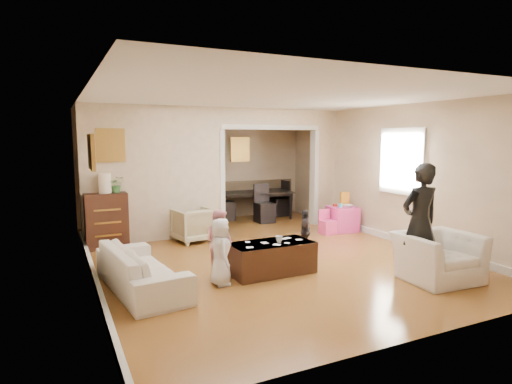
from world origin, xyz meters
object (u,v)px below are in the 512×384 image
child_toddler (305,231)px  child_kneel_b (219,242)px  coffee_table (271,258)px  armchair_back (193,225)px  table_lamp (105,183)px  child_kneel_a (221,252)px  cyan_cup (340,206)px  play_table (342,219)px  sofa (142,268)px  adult_person (420,222)px  dining_table (253,205)px  armchair_front (438,257)px  dresser (106,221)px  coffee_cup (279,239)px

child_toddler → child_kneel_b: bearing=-27.1°
coffee_table → armchair_back: bearing=100.6°
table_lamp → child_kneel_a: 3.05m
child_kneel_b → child_toddler: child_kneel_b is taller
cyan_cup → child_kneel_a: size_ratio=0.09×
armchair_back → play_table: armchair_back is taller
sofa → adult_person: bearing=-116.3°
dining_table → adult_person: (0.10, -5.26, 0.49)m
play_table → coffee_table: bearing=-144.9°
coffee_table → child_toddler: bearing=35.5°
child_kneel_b → child_toddler: (1.75, 0.45, -0.10)m
sofa → play_table: sofa is taller
table_lamp → child_kneel_b: 2.72m
cyan_cup → dining_table: 2.48m
coffee_table → armchair_front: bearing=-33.1°
dresser → child_toddler: (3.06, -1.83, -0.12)m
cyan_cup → dining_table: size_ratio=0.04×
armchair_back → play_table: bearing=163.1°
table_lamp → coffee_cup: 3.44m
table_lamp → dining_table: 4.04m
play_table → child_kneel_b: size_ratio=0.57×
armchair_back → coffee_cup: bearing=94.5°
sofa → coffee_table: 1.86m
cyan_cup → coffee_cup: bearing=-142.8°
adult_person → sofa: bearing=-17.4°
table_lamp → child_kneel_a: bearing=-66.9°
play_table → dining_table: (-1.08, 2.21, 0.07)m
adult_person → child_kneel_b: adult_person is taller
coffee_cup → dining_table: (1.53, 4.17, -0.17)m
child_kneel_a → child_toddler: child_kneel_a is taller
coffee_cup → child_toddler: (0.95, 0.80, -0.13)m
play_table → dining_table: 2.46m
dresser → coffee_cup: bearing=-51.2°
child_kneel_a → play_table: bearing=-51.5°
armchair_front → coffee_cup: size_ratio=9.65×
cyan_cup → child_toddler: (-1.56, -1.11, -0.19)m
dresser → child_kneel_a: dresser is taller
sofa → play_table: bearing=-75.5°
child_kneel_a → child_toddler: 2.10m
coffee_table → child_kneel_b: child_kneel_b is taller
sofa → armchair_front: (3.81, -1.42, 0.05)m
armchair_front → armchair_back: bearing=126.9°
armchair_front → dresser: dresser is taller
coffee_table → coffee_cup: (0.10, -0.05, 0.28)m
adult_person → coffee_table: bearing=-31.1°
child_kneel_a → child_kneel_b: child_kneel_b is taller
child_kneel_b → coffee_cup: bearing=-135.1°
sofa → child_toddler: child_toddler is taller
armchair_back → adult_person: (2.17, -3.53, 0.50)m
armchair_front → play_table: bearing=80.3°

